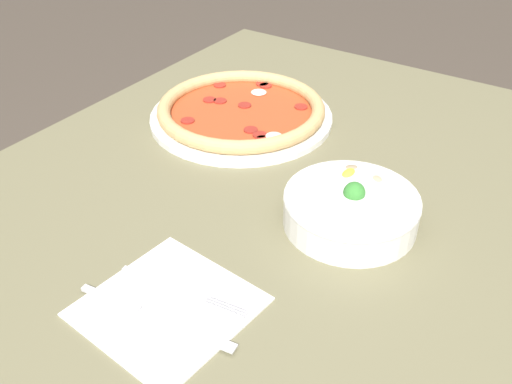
% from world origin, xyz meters
% --- Properties ---
extents(dining_table, '(1.31, 1.06, 0.72)m').
position_xyz_m(dining_table, '(0.00, 0.00, 0.64)').
color(dining_table, '#706B4C').
rests_on(dining_table, ground_plane).
extents(pizza, '(0.35, 0.35, 0.04)m').
position_xyz_m(pizza, '(-0.22, -0.24, 0.74)').
color(pizza, white).
rests_on(pizza, dining_table).
extents(bowl, '(0.20, 0.20, 0.07)m').
position_xyz_m(bowl, '(-0.04, 0.08, 0.75)').
color(bowl, white).
rests_on(bowl, dining_table).
extents(napkin, '(0.21, 0.21, 0.00)m').
position_xyz_m(napkin, '(0.24, -0.03, 0.72)').
color(napkin, white).
rests_on(napkin, dining_table).
extents(fork, '(0.03, 0.18, 0.00)m').
position_xyz_m(fork, '(0.21, -0.04, 0.73)').
color(fork, silver).
rests_on(fork, napkin).
extents(knife, '(0.04, 0.22, 0.01)m').
position_xyz_m(knife, '(0.26, -0.04, 0.73)').
color(knife, silver).
rests_on(knife, napkin).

